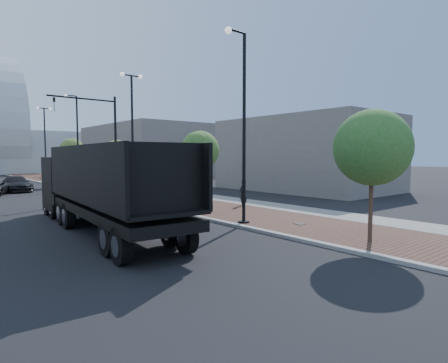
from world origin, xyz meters
TOP-DOWN VIEW (x-y plane):
  - sidewalk at (3.50, 40.00)m, footprint 7.00×140.00m
  - concrete_strip at (6.20, 40.00)m, footprint 2.40×140.00m
  - curb at (0.00, 40.00)m, footprint 0.30×140.00m
  - dump_truck at (-5.13, 14.87)m, footprint 3.81×13.99m
  - white_sedan at (-4.39, 18.23)m, footprint 1.50×4.15m
  - dark_car_far at (-4.46, 36.08)m, footprint 2.12×4.97m
  - pedestrian at (4.83, 14.68)m, footprint 0.73×0.55m
  - streetlight_1 at (0.49, 10.00)m, footprint 1.44×0.56m
  - streetlight_2 at (0.60, 22.00)m, footprint 1.72×0.56m
  - streetlight_3 at (0.49, 34.00)m, footprint 1.44×0.56m
  - streetlight_4 at (0.60, 46.00)m, footprint 1.72×0.56m
  - traffic_mast at (-0.30, 25.00)m, footprint 5.09×0.20m
  - tree_0 at (1.65, 4.02)m, footprint 2.86×2.86m
  - tree_1 at (1.65, 15.02)m, footprint 2.38×2.33m
  - tree_2 at (1.65, 27.02)m, footprint 2.71×2.71m
  - tree_3 at (1.65, 39.02)m, footprint 2.54×2.52m
  - commercial_block_ne at (16.00, 50.00)m, footprint 12.00×22.00m
  - commercial_block_e at (18.00, 20.00)m, footprint 10.00×16.00m
  - utility_cover_1 at (2.40, 8.00)m, footprint 0.50×0.50m
  - utility_cover_2 at (2.40, 19.00)m, footprint 0.50×0.50m

SIDE VIEW (x-z plane):
  - sidewalk at x=3.50m, z-range 0.00..0.12m
  - concrete_strip at x=6.20m, z-range 0.00..0.13m
  - curb at x=0.00m, z-range 0.00..0.14m
  - utility_cover_1 at x=2.40m, z-range 0.12..0.14m
  - utility_cover_2 at x=2.40m, z-range 0.12..0.14m
  - white_sedan at x=-4.39m, z-range 0.00..1.36m
  - dark_car_far at x=-4.46m, z-range 0.00..1.43m
  - pedestrian at x=4.83m, z-range 0.00..1.81m
  - dump_truck at x=-5.13m, z-range -0.30..3.49m
  - tree_2 at x=1.65m, z-range 0.99..5.69m
  - commercial_block_e at x=18.00m, z-range 0.00..7.00m
  - tree_0 at x=1.65m, z-range 1.11..6.22m
  - tree_1 at x=1.65m, z-range 1.25..6.12m
  - commercial_block_ne at x=16.00m, z-range 0.00..8.00m
  - tree_3 at x=1.65m, z-range 1.36..6.64m
  - streetlight_1 at x=0.49m, z-range -0.26..8.95m
  - streetlight_3 at x=0.49m, z-range -0.26..8.95m
  - streetlight_2 at x=0.60m, z-range 0.18..9.46m
  - streetlight_4 at x=0.60m, z-range 0.18..9.46m
  - traffic_mast at x=-0.30m, z-range 0.98..8.98m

